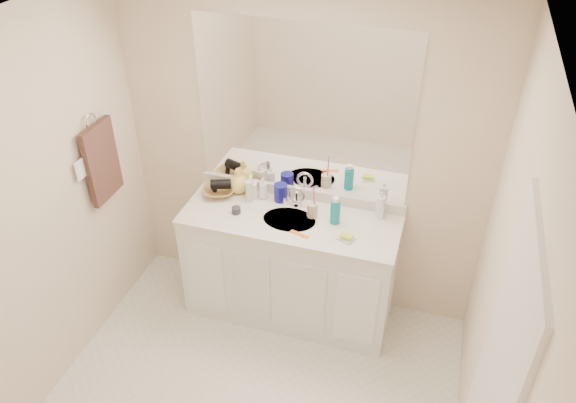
# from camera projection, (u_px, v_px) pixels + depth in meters

# --- Properties ---
(ceiling) EXTENTS (2.60, 2.60, 0.02)m
(ceiling) POSITION_uv_depth(u_px,v_px,m) (214.00, 54.00, 2.20)
(ceiling) COLOR white
(ceiling) RESTS_ON wall_back
(wall_back) EXTENTS (2.60, 0.02, 2.40)m
(wall_back) POSITION_uv_depth(u_px,v_px,m) (302.00, 159.00, 3.91)
(wall_back) COLOR beige
(wall_back) RESTS_ON floor
(wall_left) EXTENTS (0.02, 2.60, 2.40)m
(wall_left) POSITION_uv_depth(u_px,v_px,m) (20.00, 234.00, 3.20)
(wall_left) COLOR beige
(wall_left) RESTS_ON floor
(wall_right) EXTENTS (0.02, 2.60, 2.40)m
(wall_right) POSITION_uv_depth(u_px,v_px,m) (496.00, 338.00, 2.57)
(wall_right) COLOR beige
(wall_right) RESTS_ON floor
(vanity_cabinet) EXTENTS (1.50, 0.55, 0.85)m
(vanity_cabinet) POSITION_uv_depth(u_px,v_px,m) (290.00, 268.00, 4.13)
(vanity_cabinet) COLOR white
(vanity_cabinet) RESTS_ON floor
(countertop) EXTENTS (1.52, 0.57, 0.03)m
(countertop) POSITION_uv_depth(u_px,v_px,m) (290.00, 220.00, 3.88)
(countertop) COLOR silver
(countertop) RESTS_ON vanity_cabinet
(backsplash) EXTENTS (1.52, 0.03, 0.08)m
(backsplash) POSITION_uv_depth(u_px,v_px,m) (301.00, 193.00, 4.06)
(backsplash) COLOR silver
(backsplash) RESTS_ON countertop
(sink_basin) EXTENTS (0.37, 0.37, 0.02)m
(sink_basin) POSITION_uv_depth(u_px,v_px,m) (289.00, 221.00, 3.86)
(sink_basin) COLOR beige
(sink_basin) RESTS_ON countertop
(faucet) EXTENTS (0.02, 0.02, 0.11)m
(faucet) POSITION_uv_depth(u_px,v_px,m) (297.00, 199.00, 3.97)
(faucet) COLOR silver
(faucet) RESTS_ON countertop
(mirror) EXTENTS (1.48, 0.01, 1.20)m
(mirror) POSITION_uv_depth(u_px,v_px,m) (302.00, 112.00, 3.70)
(mirror) COLOR white
(mirror) RESTS_ON wall_back
(blue_mug) EXTENTS (0.11, 0.11, 0.13)m
(blue_mug) POSITION_uv_depth(u_px,v_px,m) (281.00, 193.00, 4.01)
(blue_mug) COLOR navy
(blue_mug) RESTS_ON countertop
(tan_cup) EXTENTS (0.10, 0.10, 0.10)m
(tan_cup) POSITION_uv_depth(u_px,v_px,m) (312.00, 210.00, 3.86)
(tan_cup) COLOR #C9B08D
(tan_cup) RESTS_ON countertop
(toothbrush) EXTENTS (0.01, 0.04, 0.21)m
(toothbrush) POSITION_uv_depth(u_px,v_px,m) (314.00, 198.00, 3.80)
(toothbrush) COLOR #ED3EA6
(toothbrush) RESTS_ON tan_cup
(mouthwash_bottle) EXTENTS (0.09, 0.09, 0.16)m
(mouthwash_bottle) POSITION_uv_depth(u_px,v_px,m) (335.00, 212.00, 3.79)
(mouthwash_bottle) COLOR #0B7F8D
(mouthwash_bottle) RESTS_ON countertop
(clear_pump_bottle) EXTENTS (0.07, 0.07, 0.16)m
(clear_pump_bottle) POSITION_uv_depth(u_px,v_px,m) (380.00, 207.00, 3.84)
(clear_pump_bottle) COLOR white
(clear_pump_bottle) RESTS_ON countertop
(soap_dish) EXTENTS (0.12, 0.11, 0.01)m
(soap_dish) POSITION_uv_depth(u_px,v_px,m) (346.00, 239.00, 3.67)
(soap_dish) COLOR silver
(soap_dish) RESTS_ON countertop
(green_soap) EXTENTS (0.08, 0.06, 0.03)m
(green_soap) POSITION_uv_depth(u_px,v_px,m) (347.00, 237.00, 3.66)
(green_soap) COLOR #B0D734
(green_soap) RESTS_ON soap_dish
(orange_comb) EXTENTS (0.14, 0.06, 0.01)m
(orange_comb) POSITION_uv_depth(u_px,v_px,m) (299.00, 234.00, 3.72)
(orange_comb) COLOR orange
(orange_comb) RESTS_ON countertop
(dark_jar) EXTENTS (0.08, 0.08, 0.04)m
(dark_jar) POSITION_uv_depth(u_px,v_px,m) (236.00, 210.00, 3.91)
(dark_jar) COLOR #2E3034
(dark_jar) RESTS_ON countertop
(extra_white_bottle) EXTENTS (0.06, 0.06, 0.16)m
(extra_white_bottle) POSITION_uv_depth(u_px,v_px,m) (249.00, 192.00, 4.00)
(extra_white_bottle) COLOR silver
(extra_white_bottle) RESTS_ON countertop
(soap_bottle_white) EXTENTS (0.07, 0.07, 0.17)m
(soap_bottle_white) POSITION_uv_depth(u_px,v_px,m) (263.00, 188.00, 4.03)
(soap_bottle_white) COLOR white
(soap_bottle_white) RESTS_ON countertop
(soap_bottle_cream) EXTENTS (0.10, 0.10, 0.18)m
(soap_bottle_cream) POSITION_uv_depth(u_px,v_px,m) (251.00, 186.00, 4.04)
(soap_bottle_cream) COLOR #FAE7CC
(soap_bottle_cream) RESTS_ON countertop
(soap_bottle_yellow) EXTENTS (0.18, 0.18, 0.19)m
(soap_bottle_yellow) POSITION_uv_depth(u_px,v_px,m) (238.00, 180.00, 4.09)
(soap_bottle_yellow) COLOR #F3D25E
(soap_bottle_yellow) RESTS_ON countertop
(wicker_basket) EXTENTS (0.30, 0.30, 0.06)m
(wicker_basket) POSITION_uv_depth(u_px,v_px,m) (219.00, 191.00, 4.10)
(wicker_basket) COLOR olive
(wicker_basket) RESTS_ON countertop
(hair_dryer) EXTENTS (0.16, 0.12, 0.07)m
(hair_dryer) POSITION_uv_depth(u_px,v_px,m) (221.00, 184.00, 4.06)
(hair_dryer) COLOR black
(hair_dryer) RESTS_ON wicker_basket
(towel_ring) EXTENTS (0.01, 0.11, 0.11)m
(towel_ring) POSITION_uv_depth(u_px,v_px,m) (90.00, 121.00, 3.61)
(towel_ring) COLOR silver
(towel_ring) RESTS_ON wall_left
(hand_towel) EXTENTS (0.04, 0.32, 0.55)m
(hand_towel) POSITION_uv_depth(u_px,v_px,m) (102.00, 162.00, 3.77)
(hand_towel) COLOR black
(hand_towel) RESTS_ON towel_ring
(switch_plate) EXTENTS (0.01, 0.08, 0.13)m
(switch_plate) POSITION_uv_depth(u_px,v_px,m) (80.00, 170.00, 3.59)
(switch_plate) COLOR white
(switch_plate) RESTS_ON wall_left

